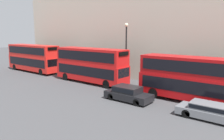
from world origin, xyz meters
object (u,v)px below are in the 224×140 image
object	(u,v)px
bus_second_in_queue	(91,64)
car_hatchback	(128,93)
bus_third_in_queue	(33,57)
car_dark_sedan	(210,111)
bus_leading	(200,78)

from	to	relation	value
bus_second_in_queue	car_hatchback	distance (m)	8.89
bus_third_in_queue	car_dark_sedan	xyz separation A→B (m)	(-3.40, -28.36, -1.76)
bus_leading	car_dark_sedan	size ratio (longest dim) A/B	2.33
bus_leading	bus_second_in_queue	size ratio (longest dim) A/B	1.07
bus_leading	car_dark_sedan	distance (m)	4.21
bus_leading	car_hatchback	size ratio (longest dim) A/B	2.47
bus_second_in_queue	bus_leading	bearing A→B (deg)	-90.00
car_dark_sedan	bus_leading	bearing A→B (deg)	28.93
bus_third_in_queue	car_dark_sedan	distance (m)	28.62
bus_third_in_queue	car_hatchback	bearing A→B (deg)	-99.14
bus_third_in_queue	car_hatchback	world-z (taller)	bus_third_in_queue
bus_leading	car_dark_sedan	bearing A→B (deg)	-151.07
bus_third_in_queue	bus_leading	bearing A→B (deg)	-90.00
bus_second_in_queue	car_dark_sedan	world-z (taller)	bus_second_in_queue
bus_leading	bus_second_in_queue	bearing A→B (deg)	90.00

